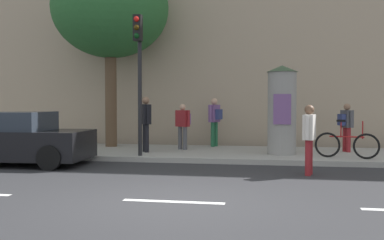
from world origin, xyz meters
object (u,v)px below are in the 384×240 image
object	(u,v)px
pedestrian_tallest	(183,122)
parked_car_dark	(12,139)
pedestrian_with_bag	(346,123)
street_tree	(110,9)
traffic_light	(139,61)
bicycle_leaning	(347,145)
pedestrian_in_light_jacket	(146,119)
poster_column	(282,109)
pedestrian_in_dark_shirt	(309,134)
pedestrian_with_backpack	(215,118)

from	to	relation	value
pedestrian_tallest	parked_car_dark	world-z (taller)	pedestrian_tallest
pedestrian_with_bag	street_tree	bearing A→B (deg)	176.78
traffic_light	bicycle_leaning	bearing A→B (deg)	5.10
street_tree	pedestrian_in_light_jacket	xyz separation A→B (m)	(1.75, -1.61, -3.88)
poster_column	street_tree	world-z (taller)	street_tree
street_tree	pedestrian_in_light_jacket	bearing A→B (deg)	-42.68
street_tree	pedestrian_with_bag	world-z (taller)	street_tree
pedestrian_tallest	bicycle_leaning	world-z (taller)	pedestrian_tallest
pedestrian_in_light_jacket	pedestrian_tallest	xyz separation A→B (m)	(1.01, 1.01, -0.13)
pedestrian_in_dark_shirt	bicycle_leaning	bearing A→B (deg)	62.55
pedestrian_tallest	parked_car_dark	size ratio (longest dim) A/B	0.36
pedestrian_with_bag	pedestrian_in_light_jacket	distance (m)	6.40
poster_column	street_tree	bearing A→B (deg)	166.25
pedestrian_with_backpack	bicycle_leaning	bearing A→B (deg)	-34.38
bicycle_leaning	pedestrian_tallest	bearing A→B (deg)	162.30
pedestrian_with_bag	pedestrian_in_light_jacket	bearing A→B (deg)	-169.54
pedestrian_with_bag	poster_column	bearing A→B (deg)	-153.42
pedestrian_with_backpack	parked_car_dark	distance (m)	6.93
pedestrian_tallest	parked_car_dark	xyz separation A→B (m)	(-4.15, -3.49, -0.35)
pedestrian_in_dark_shirt	pedestrian_with_bag	bearing A→B (deg)	70.39
traffic_light	pedestrian_with_backpack	xyz separation A→B (m)	(1.82, 3.34, -1.74)
pedestrian_in_dark_shirt	pedestrian_tallest	xyz separation A→B (m)	(-3.83, 3.93, 0.08)
pedestrian_in_dark_shirt	pedestrian_tallest	world-z (taller)	pedestrian_tallest
street_tree	pedestrian_in_light_jacket	distance (m)	4.55
pedestrian_with_backpack	bicycle_leaning	world-z (taller)	pedestrian_with_backpack
traffic_light	pedestrian_with_bag	distance (m)	6.84
pedestrian_in_dark_shirt	parked_car_dark	xyz separation A→B (m)	(-7.98, 0.44, -0.27)
traffic_light	pedestrian_in_dark_shirt	xyz separation A→B (m)	(4.72, -1.79, -1.95)
street_tree	pedestrian_with_backpack	size ratio (longest dim) A/B	3.86
pedestrian_with_backpack	pedestrian_in_dark_shirt	bearing A→B (deg)	-60.50
pedestrian_tallest	parked_car_dark	bearing A→B (deg)	-139.96
poster_column	parked_car_dark	distance (m)	7.89
street_tree	pedestrian_tallest	xyz separation A→B (m)	(2.76, -0.60, -4.01)
street_tree	pedestrian_with_backpack	world-z (taller)	street_tree
pedestrian_with_bag	pedestrian_tallest	bearing A→B (deg)	-178.41
poster_column	pedestrian_in_dark_shirt	size ratio (longest dim) A/B	1.62
pedestrian_in_dark_shirt	parked_car_dark	bearing A→B (deg)	176.83
pedestrian_with_backpack	parked_car_dark	bearing A→B (deg)	-137.20
traffic_light	poster_column	xyz separation A→B (m)	(4.14, 1.26, -1.41)
traffic_light	bicycle_leaning	distance (m)	6.42
street_tree	pedestrian_with_bag	size ratio (longest dim) A/B	4.34
pedestrian_with_backpack	parked_car_dark	world-z (taller)	pedestrian_with_backpack
pedestrian_with_backpack	bicycle_leaning	size ratio (longest dim) A/B	1.01
traffic_light	parked_car_dark	distance (m)	4.16
pedestrian_in_light_jacket	pedestrian_tallest	bearing A→B (deg)	45.13
bicycle_leaning	pedestrian_with_backpack	bearing A→B (deg)	145.62
traffic_light	pedestrian_with_backpack	size ratio (longest dim) A/B	2.37
pedestrian_with_backpack	pedestrian_tallest	xyz separation A→B (m)	(-0.92, -1.21, -0.13)
traffic_light	pedestrian_in_light_jacket	xyz separation A→B (m)	(-0.11, 1.12, -1.74)
poster_column	parked_car_dark	size ratio (longest dim) A/B	0.64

